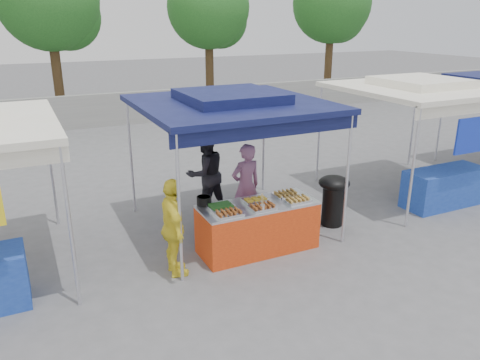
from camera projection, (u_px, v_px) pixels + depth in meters
name	position (u px, v px, depth m)	size (l,w,h in m)	color
ground_plane	(255.00, 247.00, 8.17)	(80.00, 80.00, 0.00)	slate
back_wall	(119.00, 109.00, 17.35)	(40.00, 0.25, 1.20)	gray
main_canopy	(231.00, 103.00, 8.22)	(3.20, 3.20, 2.57)	silver
neighbor_stall_right	(430.00, 126.00, 9.97)	(3.20, 3.20, 2.57)	silver
tree_1	(53.00, 5.00, 16.93)	(3.65, 3.62, 6.22)	#48331B
tree_2	(211.00, 11.00, 19.84)	(3.53, 3.47, 5.97)	#48331B
tree_3	(334.00, 7.00, 21.96)	(3.68, 3.65, 6.27)	#48331B
vendor_table	(258.00, 227.00, 7.94)	(2.00, 0.80, 0.85)	red
food_tray_fl	(229.00, 213.00, 7.32)	(0.42, 0.30, 0.07)	silver
food_tray_fm	(263.00, 207.00, 7.57)	(0.42, 0.30, 0.07)	silver
food_tray_fr	(297.00, 200.00, 7.86)	(0.42, 0.30, 0.07)	silver
food_tray_bl	(221.00, 207.00, 7.59)	(0.42, 0.30, 0.07)	silver
food_tray_bm	(256.00, 200.00, 7.87)	(0.42, 0.30, 0.07)	silver
food_tray_br	(286.00, 194.00, 8.12)	(0.42, 0.30, 0.07)	silver
cooking_pot	(204.00, 201.00, 7.74)	(0.25, 0.25, 0.14)	black
skewer_cup	(262.00, 208.00, 7.50)	(0.08, 0.08, 0.10)	silver
wok_burner	(333.00, 196.00, 8.87)	(0.59, 0.59, 0.99)	black
crate_left	(222.00, 233.00, 8.37)	(0.48, 0.34, 0.29)	#1631B5
crate_right	(253.00, 226.00, 8.65)	(0.44, 0.31, 0.27)	#1631B5
crate_stacked	(253.00, 213.00, 8.57)	(0.43, 0.30, 0.26)	#1631B5
vendor_woman	(246.00, 187.00, 8.68)	(0.60, 0.39, 1.64)	#996189
helper_man	(206.00, 174.00, 9.27)	(0.84, 0.65, 1.73)	black
customer_person	(173.00, 228.00, 7.06)	(0.91, 0.38, 1.56)	yellow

